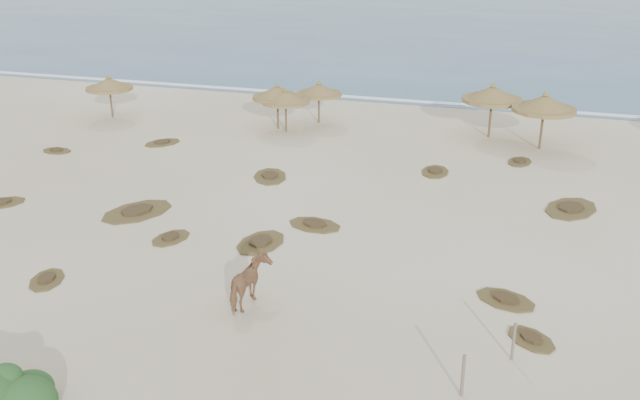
{
  "coord_description": "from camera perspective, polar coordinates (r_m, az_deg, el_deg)",
  "views": [
    {
      "loc": [
        7.45,
        -19.85,
        11.47
      ],
      "look_at": [
        0.04,
        5.0,
        1.05
      ],
      "focal_mm": 40.0,
      "sensor_mm": 36.0,
      "label": 1
    }
  ],
  "objects": [
    {
      "name": "ground",
      "position": [
        24.1,
        -3.52,
        -6.56
      ],
      "size": [
        160.0,
        160.0,
        0.0
      ],
      "primitive_type": "plane",
      "color": "beige",
      "rests_on": "ground"
    },
    {
      "name": "ocean",
      "position": [
        95.83,
        12.42,
        14.53
      ],
      "size": [
        200.0,
        100.0,
        0.01
      ],
      "primitive_type": "cube",
      "color": "#2B5582",
      "rests_on": "ground"
    },
    {
      "name": "foam_line",
      "position": [
        47.84,
        7.22,
        7.86
      ],
      "size": [
        70.0,
        0.6,
        0.01
      ],
      "primitive_type": "cube",
      "color": "white",
      "rests_on": "ground"
    },
    {
      "name": "palapa_0",
      "position": [
        44.89,
        -16.52,
        8.87
      ],
      "size": [
        3.65,
        3.65,
        2.62
      ],
      "rotation": [
        0.0,
        0.0,
        -0.39
      ],
      "color": "brown",
      "rests_on": "ground"
    },
    {
      "name": "palapa_1",
      "position": [
        40.18,
        -2.77,
        8.19
      ],
      "size": [
        3.11,
        3.11,
        2.53
      ],
      "rotation": [
        0.0,
        0.0,
        0.16
      ],
      "color": "brown",
      "rests_on": "ground"
    },
    {
      "name": "palapa_2",
      "position": [
        40.76,
        -3.43,
        8.53
      ],
      "size": [
        3.33,
        3.33,
        2.68
      ],
      "rotation": [
        0.0,
        0.0,
        -0.18
      ],
      "color": "brown",
      "rests_on": "ground"
    },
    {
      "name": "palapa_3",
      "position": [
        41.95,
        -0.09,
        8.78
      ],
      "size": [
        2.76,
        2.76,
        2.52
      ],
      "rotation": [
        0.0,
        0.0,
        -0.03
      ],
      "color": "brown",
      "rests_on": "ground"
    },
    {
      "name": "palapa_4",
      "position": [
        40.1,
        13.63,
        8.19
      ],
      "size": [
        3.8,
        3.8,
        3.07
      ],
      "rotation": [
        0.0,
        0.0,
        0.17
      ],
      "color": "brown",
      "rests_on": "ground"
    },
    {
      "name": "palapa_5",
      "position": [
        38.69,
        17.53,
        7.33
      ],
      "size": [
        4.38,
        4.38,
        3.1
      ],
      "rotation": [
        0.0,
        0.0,
        0.42
      ],
      "color": "brown",
      "rests_on": "ground"
    },
    {
      "name": "horse",
      "position": [
        22.43,
        -5.65,
        -6.67
      ],
      "size": [
        0.93,
        1.89,
        1.57
      ],
      "primitive_type": "imported",
      "rotation": [
        0.0,
        0.0,
        3.09
      ],
      "color": "#936342",
      "rests_on": "ground"
    },
    {
      "name": "fence_post_near",
      "position": [
        18.94,
        11.36,
        -13.59
      ],
      "size": [
        0.12,
        0.12,
        1.21
      ],
      "primitive_type": "cylinder",
      "rotation": [
        0.0,
        0.0,
        0.43
      ],
      "color": "#6F6153",
      "rests_on": "ground"
    },
    {
      "name": "fence_post_far",
      "position": [
        20.6,
        15.22,
        -10.87
      ],
      "size": [
        0.1,
        0.1,
        1.16
      ],
      "primitive_type": "cylinder",
      "rotation": [
        0.0,
        0.0,
        -0.19
      ],
      "color": "#6F6153",
      "rests_on": "ground"
    },
    {
      "name": "scrub_0",
      "position": [
        33.24,
        -24.17,
        -0.2
      ],
      "size": [
        2.32,
        2.31,
        0.16
      ],
      "rotation": [
        0.0,
        0.0,
        0.78
      ],
      "color": "brown",
      "rests_on": "ground"
    },
    {
      "name": "scrub_1",
      "position": [
        30.42,
        -14.43,
        -0.88
      ],
      "size": [
        3.27,
        3.72,
        0.16
      ],
      "rotation": [
        0.0,
        0.0,
        1.08
      ],
      "color": "brown",
      "rests_on": "ground"
    },
    {
      "name": "scrub_2",
      "position": [
        27.68,
        -11.86,
        -2.97
      ],
      "size": [
        1.57,
        1.97,
        0.16
      ],
      "rotation": [
        0.0,
        0.0,
        1.28
      ],
      "color": "brown",
      "rests_on": "ground"
    },
    {
      "name": "scrub_3",
      "position": [
        28.21,
        -0.42,
        -1.98
      ],
      "size": [
        2.42,
        1.81,
        0.16
      ],
      "rotation": [
        0.0,
        0.0,
        2.95
      ],
      "color": "brown",
      "rests_on": "ground"
    },
    {
      "name": "scrub_4",
      "position": [
        23.69,
        14.64,
        -7.7
      ],
      "size": [
        2.33,
        1.98,
        0.16
      ],
      "rotation": [
        0.0,
        0.0,
        2.72
      ],
      "color": "brown",
      "rests_on": "ground"
    },
    {
      "name": "scrub_5",
      "position": [
        31.54,
        19.44,
        -0.64
      ],
      "size": [
        2.94,
        3.43,
        0.16
      ],
      "rotation": [
        0.0,
        0.0,
        1.14
      ],
      "color": "brown",
      "rests_on": "ground"
    },
    {
      "name": "scrub_6",
      "position": [
        39.38,
        -12.5,
        4.51
      ],
      "size": [
        2.21,
        2.38,
        0.16
      ],
      "rotation": [
        0.0,
        0.0,
        0.96
      ],
      "color": "brown",
      "rests_on": "ground"
    },
    {
      "name": "scrub_7",
      "position": [
        34.49,
        9.19,
        2.27
      ],
      "size": [
        1.29,
        1.98,
        0.16
      ],
      "rotation": [
        0.0,
        0.0,
        1.58
      ],
      "color": "brown",
      "rests_on": "ground"
    },
    {
      "name": "scrub_8",
      "position": [
        39.58,
        -20.32,
        3.74
      ],
      "size": [
        1.68,
        1.16,
        0.16
      ],
      "rotation": [
        0.0,
        0.0,
        3.06
      ],
      "color": "brown",
      "rests_on": "ground"
    },
    {
      "name": "scrub_9",
      "position": [
        26.81,
        -4.76,
        -3.39
      ],
      "size": [
        1.96,
        2.63,
        0.16
      ],
      "rotation": [
        0.0,
        0.0,
        1.38
      ],
      "color": "brown",
      "rests_on": "ground"
    },
    {
      "name": "scrub_10",
      "position": [
        36.79,
        15.67,
        2.98
      ],
      "size": [
        1.47,
        1.92,
        0.16
      ],
      "rotation": [
        0.0,
        0.0,
        1.35
      ],
      "color": "brown",
      "rests_on": "ground"
    },
    {
      "name": "scrub_11",
      "position": [
        25.8,
        -21.02,
        -5.96
      ],
      "size": [
        1.56,
        1.93,
        0.16
      ],
      "rotation": [
        0.0,
        0.0,
        1.89
      ],
      "color": "brown",
      "rests_on": "ground"
    },
    {
      "name": "scrub_12",
      "position": [
        21.87,
        16.53,
        -10.6
      ],
      "size": [
        1.89,
        1.88,
        0.16
      ],
      "rotation": [
        0.0,
        0.0,
        2.37
      ],
      "color": "brown",
      "rests_on": "ground"
    },
    {
      "name": "scrub_13",
      "position": [
        33.51,
        -4.01,
        1.92
      ],
      "size": [
        2.24,
        2.73,
        0.16
      ],
      "rotation": [
        0.0,
        0.0,
        1.92
      ],
      "color": "brown",
      "rests_on": "ground"
    }
  ]
}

